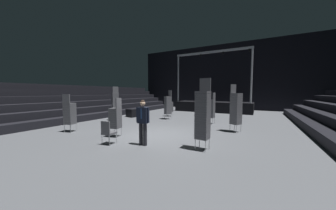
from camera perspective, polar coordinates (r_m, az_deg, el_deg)
The scene contains 15 objects.
ground_plane at distance 8.44m, azimuth -3.46°, elevation -10.16°, with size 22.00×30.00×0.10m, color #515459.
arena_end_wall at distance 22.45m, azimuth 17.41°, elevation 9.03°, with size 22.00×0.30×8.00m, color black.
bleacher_bank_left at distance 15.31m, azimuth -30.30°, elevation 1.05°, with size 4.50×24.00×2.70m.
stage_riser at distance 18.80m, azimuth 15.03°, elevation -0.20°, with size 7.84×2.67×6.20m.
man_with_tie at distance 6.58m, azimuth -8.55°, elevation -4.94°, with size 0.57×0.28×1.77m.
chair_stack_front_left at distance 14.57m, azimuth 0.62°, elevation -0.44°, with size 0.62×0.62×1.71m.
chair_stack_front_right at distance 8.16m, azimuth -17.37°, elevation -4.03°, with size 0.52×0.52×1.79m.
chair_stack_mid_left at distance 13.01m, azimuth -17.42°, elevation 0.47°, with size 0.60×0.60×2.48m.
chair_stack_mid_right at distance 11.36m, azimuth 14.34°, elevation -1.05°, with size 0.48×0.48×2.05m.
chair_stack_mid_centre at distance 10.14m, azimuth -30.32°, elevation -2.36°, with size 0.55×0.55×1.96m.
chair_stack_rear_left at distance 9.39m, azimuth 21.99°, elevation -1.03°, with size 0.60×0.60×2.48m.
chair_stack_rear_right at distance 6.09m, azimuth 11.68°, elevation -3.10°, with size 0.48×0.48×2.56m.
chair_stack_rear_centre at distance 12.95m, azimuth -0.04°, elevation 0.08°, with size 0.61×0.61×2.22m.
equipment_road_case at distance 14.50m, azimuth -12.21°, elevation -2.67°, with size 0.90×0.60×0.66m, color black.
loose_chair_near_man at distance 7.10m, azimuth -19.71°, elevation -8.33°, with size 0.48×0.48×0.95m.
Camera 1 is at (4.32, -6.94, 2.05)m, focal length 18.01 mm.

